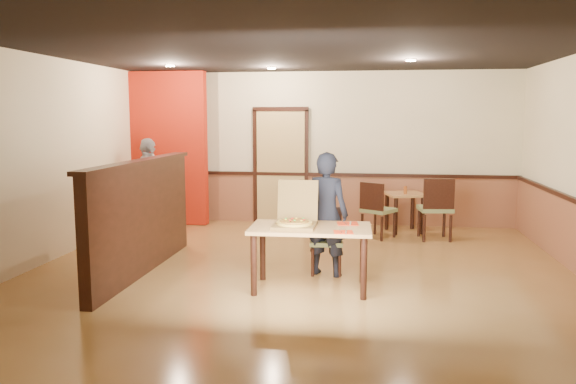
% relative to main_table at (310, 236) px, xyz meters
% --- Properties ---
extents(floor, '(7.00, 7.00, 0.00)m').
position_rel_main_table_xyz_m(floor, '(-0.19, 0.60, -0.63)').
color(floor, '#A2763F').
rests_on(floor, ground).
extents(ceiling, '(7.00, 7.00, 0.00)m').
position_rel_main_table_xyz_m(ceiling, '(-0.19, 0.60, 2.17)').
color(ceiling, black).
rests_on(ceiling, wall_back).
extents(wall_back, '(7.00, 0.00, 7.00)m').
position_rel_main_table_xyz_m(wall_back, '(-0.19, 4.10, 0.77)').
color(wall_back, beige).
rests_on(wall_back, floor).
extents(wall_left, '(0.00, 7.00, 7.00)m').
position_rel_main_table_xyz_m(wall_left, '(-3.69, 0.60, 0.77)').
color(wall_left, beige).
rests_on(wall_left, floor).
extents(wainscot_back, '(7.00, 0.04, 0.90)m').
position_rel_main_table_xyz_m(wainscot_back, '(-0.19, 4.07, -0.18)').
color(wainscot_back, brown).
rests_on(wainscot_back, floor).
extents(chair_rail_back, '(7.00, 0.06, 0.06)m').
position_rel_main_table_xyz_m(chair_rail_back, '(-0.19, 4.05, 0.29)').
color(chair_rail_back, black).
rests_on(chair_rail_back, wall_back).
extents(back_door, '(0.90, 0.06, 2.10)m').
position_rel_main_table_xyz_m(back_door, '(-0.99, 4.06, 0.42)').
color(back_door, tan).
rests_on(back_door, wall_back).
extents(booth_partition, '(0.20, 3.10, 1.44)m').
position_rel_main_table_xyz_m(booth_partition, '(-2.19, 0.40, 0.11)').
color(booth_partition, black).
rests_on(booth_partition, floor).
extents(red_accent_panel, '(1.60, 0.20, 2.78)m').
position_rel_main_table_xyz_m(red_accent_panel, '(-3.09, 3.60, 0.77)').
color(red_accent_panel, '#A01B0B').
rests_on(red_accent_panel, floor).
extents(spot_a, '(0.14, 0.14, 0.02)m').
position_rel_main_table_xyz_m(spot_a, '(-2.49, 2.40, 2.15)').
color(spot_a, beige).
rests_on(spot_a, ceiling).
extents(spot_b, '(0.14, 0.14, 0.02)m').
position_rel_main_table_xyz_m(spot_b, '(-0.99, 3.10, 2.15)').
color(spot_b, beige).
rests_on(spot_b, ceiling).
extents(spot_c, '(0.14, 0.14, 0.02)m').
position_rel_main_table_xyz_m(spot_c, '(1.21, 2.10, 2.15)').
color(spot_c, beige).
rests_on(spot_c, ceiling).
extents(main_table, '(1.39, 0.82, 0.74)m').
position_rel_main_table_xyz_m(main_table, '(0.00, 0.00, 0.00)').
color(main_table, '#AD7E49').
rests_on(main_table, floor).
extents(diner_chair, '(0.44, 0.44, 0.82)m').
position_rel_main_table_xyz_m(diner_chair, '(0.13, 0.75, -0.18)').
color(diner_chair, olive).
rests_on(diner_chair, floor).
extents(side_chair_left, '(0.64, 0.64, 0.93)m').
position_rel_main_table_xyz_m(side_chair_left, '(0.78, 2.88, -0.12)').
color(side_chair_left, olive).
rests_on(side_chair_left, floor).
extents(side_chair_right, '(0.56, 0.56, 1.02)m').
position_rel_main_table_xyz_m(side_chair_right, '(1.72, 2.86, -0.07)').
color(side_chair_right, olive).
rests_on(side_chair_right, floor).
extents(side_table, '(0.79, 0.79, 0.68)m').
position_rel_main_table_xyz_m(side_table, '(1.26, 3.48, -0.12)').
color(side_table, '#AD7E49').
rests_on(side_table, floor).
extents(diner, '(0.65, 0.51, 1.55)m').
position_rel_main_table_xyz_m(diner, '(0.13, 0.61, 0.15)').
color(diner, black).
rests_on(diner, floor).
extents(passerby, '(0.66, 1.02, 1.62)m').
position_rel_main_table_xyz_m(passerby, '(-3.14, 2.95, 0.18)').
color(passerby, gray).
rests_on(passerby, floor).
extents(pizza_box, '(0.48, 0.57, 0.50)m').
position_rel_main_table_xyz_m(pizza_box, '(-0.18, -0.00, 0.17)').
color(pizza_box, brown).
rests_on(pizza_box, main_table).
extents(pizza, '(0.44, 0.44, 0.03)m').
position_rel_main_table_xyz_m(pizza, '(-0.18, -0.06, 0.16)').
color(pizza, gold).
rests_on(pizza, pizza_box).
extents(napkin_near, '(0.23, 0.23, 0.01)m').
position_rel_main_table_xyz_m(napkin_near, '(0.39, -0.27, 0.11)').
color(napkin_near, red).
rests_on(napkin_near, main_table).
extents(napkin_far, '(0.27, 0.27, 0.01)m').
position_rel_main_table_xyz_m(napkin_far, '(0.41, 0.23, 0.11)').
color(napkin_far, red).
rests_on(napkin_far, main_table).
extents(condiment, '(0.05, 0.05, 0.13)m').
position_rel_main_table_xyz_m(condiment, '(1.26, 3.36, 0.12)').
color(condiment, '#964A1B').
rests_on(condiment, side_table).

